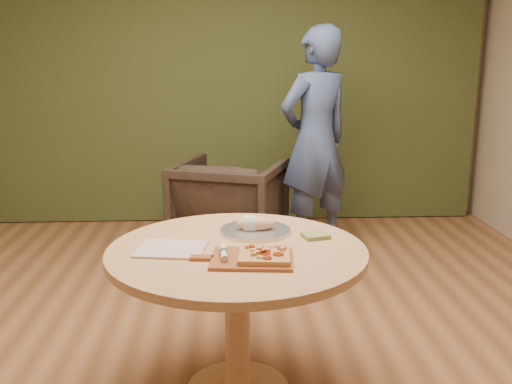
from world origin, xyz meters
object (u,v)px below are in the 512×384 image
object	(u,v)px
person_standing	(315,140)
armchair	(230,201)
bread_roll	(254,224)
pedestal_table	(237,276)
serving_tray	(255,231)
pizza_paddle	(249,259)
flatbread_pizza	(264,255)
cutlery_roll	(224,252)

from	to	relation	value
person_standing	armchair	bearing A→B (deg)	-26.27
bread_roll	armchair	distance (m)	1.95
pedestal_table	serving_tray	xyz separation A→B (m)	(0.10, 0.24, 0.15)
pedestal_table	serving_tray	bearing A→B (deg)	67.78
pizza_paddle	pedestal_table	bearing A→B (deg)	112.44
flatbread_pizza	serving_tray	size ratio (longest dim) A/B	0.67
armchair	pizza_paddle	bearing A→B (deg)	110.73
cutlery_roll	serving_tray	xyz separation A→B (m)	(0.16, 0.38, -0.02)
pizza_paddle	armchair	bearing A→B (deg)	97.10
pizza_paddle	person_standing	distance (m)	2.45
pizza_paddle	cutlery_roll	distance (m)	0.12
pedestal_table	cutlery_roll	distance (m)	0.23
serving_tray	person_standing	bearing A→B (deg)	72.95
pedestal_table	pizza_paddle	world-z (taller)	pizza_paddle
bread_roll	person_standing	distance (m)	2.04
pedestal_table	flatbread_pizza	world-z (taller)	flatbread_pizza
pizza_paddle	flatbread_pizza	world-z (taller)	flatbread_pizza
flatbread_pizza	serving_tray	world-z (taller)	flatbread_pizza
armchair	flatbread_pizza	bearing A→B (deg)	112.31
cutlery_roll	person_standing	bearing A→B (deg)	68.78
bread_roll	pizza_paddle	bearing A→B (deg)	-95.23
pedestal_table	person_standing	bearing A→B (deg)	72.37
armchair	person_standing	bearing A→B (deg)	-158.08
serving_tray	flatbread_pizza	bearing A→B (deg)	-87.47
serving_tray	person_standing	world-z (taller)	person_standing
bread_roll	person_standing	size ratio (longest dim) A/B	0.10
flatbread_pizza	bread_roll	size ratio (longest dim) A/B	1.24
armchair	person_standing	size ratio (longest dim) A/B	0.46
flatbread_pizza	person_standing	distance (m)	2.44
armchair	cutlery_roll	bearing A→B (deg)	107.95
pedestal_table	flatbread_pizza	distance (m)	0.27
pizza_paddle	armchair	distance (m)	2.34
flatbread_pizza	armchair	world-z (taller)	armchair
pizza_paddle	armchair	size ratio (longest dim) A/B	0.53
pizza_paddle	armchair	world-z (taller)	armchair
pizza_paddle	serving_tray	world-z (taller)	serving_tray
pedestal_table	bread_roll	distance (m)	0.31
serving_tray	bread_roll	bearing A→B (deg)	180.00
pedestal_table	person_standing	distance (m)	2.32
cutlery_roll	armchair	bearing A→B (deg)	85.73
serving_tray	pedestal_table	bearing A→B (deg)	-112.22
flatbread_pizza	cutlery_roll	size ratio (longest dim) A/B	1.20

